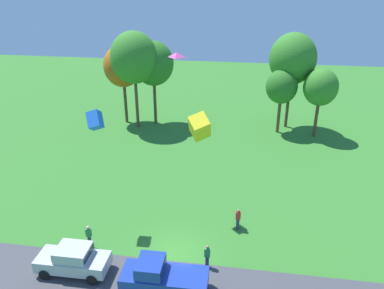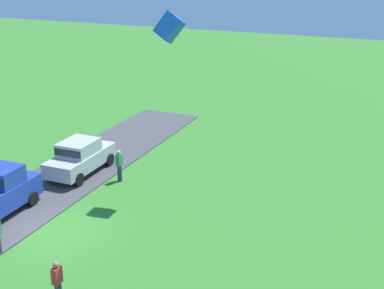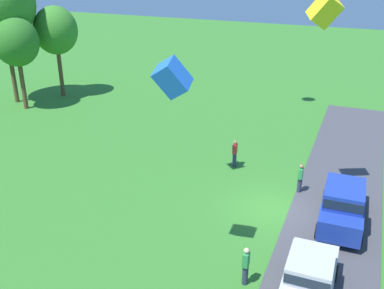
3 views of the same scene
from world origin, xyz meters
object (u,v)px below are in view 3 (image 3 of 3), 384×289
kite_box_topmost (325,10)px  kite_box_trailing_tail (172,78)px  car_pickup_by_flagpole (343,205)px  person_on_lawn (235,153)px  tree_left_of_center (1,3)px  tree_far_left (16,42)px  tree_right_of_center (56,31)px  person_watching_sky (300,178)px  car_sedan_mid_row (309,278)px  person_beside_suv (246,266)px

kite_box_topmost → kite_box_trailing_tail: bearing=151.5°
car_pickup_by_flagpole → person_on_lawn: bearing=57.8°
car_pickup_by_flagpole → person_on_lawn: 7.78m
car_pickup_by_flagpole → kite_box_trailing_tail: kite_box_trailing_tail is taller
tree_left_of_center → tree_far_left: bearing=-119.7°
tree_right_of_center → kite_box_topmost: 25.50m
tree_right_of_center → kite_box_trailing_tail: bearing=-133.2°
tree_left_of_center → kite_box_trailing_tail: size_ratio=9.85×
person_on_lawn → tree_right_of_center: tree_right_of_center is taller
car_pickup_by_flagpole → tree_far_left: bearing=72.7°
person_watching_sky → tree_far_left: 24.48m
person_on_lawn → tree_right_of_center: (7.96, 18.50, 4.88)m
person_on_lawn → car_sedan_mid_row: bearing=-149.3°
person_on_lawn → tree_far_left: tree_far_left is taller
person_watching_sky → tree_far_left: size_ratio=0.23×
car_sedan_mid_row → tree_far_left: size_ratio=0.59×
car_pickup_by_flagpole → tree_right_of_center: tree_right_of_center is taller
person_beside_suv → kite_box_topmost: 11.69m
person_beside_suv → tree_right_of_center: size_ratio=0.22×
car_pickup_by_flagpole → person_beside_suv: 6.51m
car_sedan_mid_row → tree_right_of_center: (17.80, 24.35, 4.71)m
tree_far_left → tree_right_of_center: 4.13m
car_sedan_mid_row → person_watching_sky: size_ratio=2.58×
car_sedan_mid_row → kite_box_topmost: (7.57, 1.33, 8.66)m
tree_right_of_center → car_sedan_mid_row: bearing=-126.2°
person_on_lawn → tree_left_of_center: 22.86m
tree_far_left → tree_right_of_center: (4.06, -0.68, 0.29)m
person_beside_suv → tree_far_left: size_ratio=0.23×
kite_box_trailing_tail → car_sedan_mid_row: bearing=-90.3°
person_watching_sky → tree_left_of_center: bearing=75.1°
car_sedan_mid_row → tree_left_of_center: 31.56m
person_on_lawn → kite_box_trailing_tail: size_ratio=1.51×
person_on_lawn → tree_right_of_center: 20.72m
car_sedan_mid_row → person_watching_sky: 8.26m
car_sedan_mid_row → person_watching_sky: car_sedan_mid_row is taller
car_pickup_by_flagpole → tree_right_of_center: 28.23m
car_sedan_mid_row → person_on_lawn: 11.46m
person_watching_sky → tree_right_of_center: (9.71, 22.70, 4.88)m
tree_right_of_center → person_beside_suv: bearing=-129.1°
person_on_lawn → tree_far_left: size_ratio=0.23×
tree_left_of_center → kite_box_trailing_tail: bearing=-124.5°
car_sedan_mid_row → person_beside_suv: 2.42m
tree_right_of_center → kite_box_topmost: kite_box_topmost is taller
car_sedan_mid_row → car_pickup_by_flagpole: 5.74m
car_sedan_mid_row → person_beside_suv: size_ratio=2.58×
tree_far_left → kite_box_trailing_tail: (-13.71, -19.61, 2.64)m
person_beside_suv → tree_far_left: tree_far_left is taller
car_sedan_mid_row → tree_far_left: 28.89m
person_beside_suv → tree_left_of_center: tree_left_of_center is taller
car_sedan_mid_row → kite_box_trailing_tail: 8.91m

